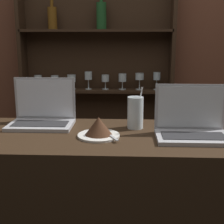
% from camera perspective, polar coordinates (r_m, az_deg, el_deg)
% --- Properties ---
extents(back_wall, '(7.00, 0.06, 2.70)m').
position_cam_1_polar(back_wall, '(2.69, 0.51, 10.34)').
color(back_wall, brown).
rests_on(back_wall, ground_plane).
extents(back_shelf, '(1.25, 0.18, 1.94)m').
position_cam_1_polar(back_shelf, '(2.66, -2.74, 2.93)').
color(back_shelf, '#332114').
rests_on(back_shelf, ground_plane).
extents(laptop_near, '(0.32, 0.21, 0.24)m').
position_cam_1_polar(laptop_near, '(1.65, -12.59, -0.43)').
color(laptop_near, '#ADADB2').
rests_on(laptop_near, bar_counter).
extents(laptop_far, '(0.33, 0.21, 0.23)m').
position_cam_1_polar(laptop_far, '(1.46, 14.40, -2.38)').
color(laptop_far, '#ADADB2').
rests_on(laptop_far, bar_counter).
extents(cake_plate, '(0.19, 0.19, 0.09)m').
position_cam_1_polar(cake_plate, '(1.42, -2.46, -2.96)').
color(cake_plate, silver).
rests_on(cake_plate, bar_counter).
extents(water_glass, '(0.08, 0.08, 0.21)m').
position_cam_1_polar(water_glass, '(1.55, 4.29, -0.10)').
color(water_glass, silver).
rests_on(water_glass, bar_counter).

